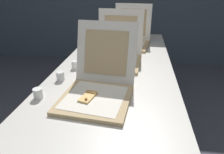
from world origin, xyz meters
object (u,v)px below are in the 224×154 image
cup_white_near_left (38,93)px  cup_white_near_center (60,76)px  table (113,79)px  pizza_box_middle (117,55)px  cup_white_mid (75,65)px  pizza_box_back (130,40)px  cup_white_far (93,51)px  pizza_box_front (98,87)px

cup_white_near_left → cup_white_near_center: same height
table → cup_white_near_center: bearing=-154.3°
pizza_box_middle → cup_white_mid: size_ratio=7.06×
pizza_box_back → cup_white_mid: size_ratio=7.16×
table → cup_white_near_center: (-0.33, -0.16, 0.07)m
cup_white_near_left → cup_white_far: 0.80m
pizza_box_middle → cup_white_near_center: pizza_box_middle is taller
cup_white_near_center → pizza_box_front: bearing=-29.4°
cup_white_near_left → pizza_box_front: bearing=12.5°
cup_white_near_center → cup_white_far: same height
pizza_box_front → pizza_box_back: bearing=88.3°
cup_white_near_center → pizza_box_middle: bearing=49.4°
cup_white_near_left → cup_white_near_center: (0.04, 0.24, 0.00)m
cup_white_mid → pizza_box_middle: bearing=31.2°
table → cup_white_far: (-0.24, 0.39, 0.07)m
pizza_box_middle → cup_white_near_left: bearing=-117.5°
pizza_box_middle → pizza_box_back: same height
pizza_box_middle → pizza_box_back: 0.50m
table → pizza_box_front: bearing=-97.4°
cup_white_mid → cup_white_far: 0.35m
cup_white_near_left → cup_white_mid: same height
pizza_box_back → cup_white_mid: 0.78m
pizza_box_middle → cup_white_near_center: size_ratio=7.06×
table → cup_white_far: size_ratio=41.84×
pizza_box_back → cup_white_far: bearing=-126.0°
pizza_box_middle → cup_white_mid: pizza_box_middle is taller
cup_white_mid → pizza_box_back: bearing=61.2°
cup_white_mid → table: bearing=-9.2°
table → pizza_box_front: (-0.04, -0.32, 0.10)m
pizza_box_middle → cup_white_near_center: 0.52m
cup_white_near_center → cup_white_far: (0.09, 0.55, 0.00)m
table → cup_white_near_center: size_ratio=41.84×
cup_white_far → pizza_box_back: bearing=46.8°
table → pizza_box_back: bearing=84.1°
cup_white_mid → cup_white_near_center: 0.21m
cup_white_far → cup_white_near_left: bearing=-99.4°
table → cup_white_near_left: 0.55m
pizza_box_middle → cup_white_far: bearing=150.1°
pizza_box_back → cup_white_far: (-0.32, -0.34, -0.03)m
cup_white_near_left → cup_white_mid: (0.07, 0.45, 0.00)m
pizza_box_front → cup_white_far: size_ratio=8.74×
table → cup_white_mid: size_ratio=41.84×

